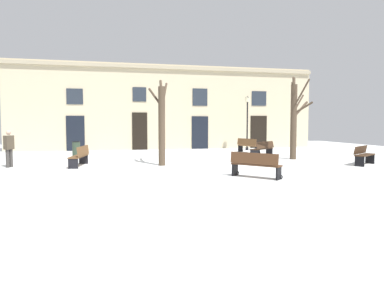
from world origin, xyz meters
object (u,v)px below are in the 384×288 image
at_px(bench_near_center_tree, 248,145).
at_px(person_crossing_plaza, 9,147).
at_px(streetlamp, 247,117).
at_px(litter_bin, 76,150).
at_px(tree_center, 162,122).
at_px(bench_back_to_back_left, 255,164).
at_px(bench_near_lamp, 263,149).
at_px(tree_right_of_center, 294,117).
at_px(bench_far_corner, 80,156).
at_px(bench_by_litter_bin, 364,155).

height_order(bench_near_center_tree, person_crossing_plaza, person_crossing_plaza).
bearing_deg(bench_near_center_tree, streetlamp, -37.23).
bearing_deg(litter_bin, tree_center, -44.40).
height_order(bench_back_to_back_left, bench_near_lamp, bench_back_to_back_left).
height_order(tree_right_of_center, litter_bin, tree_right_of_center).
distance_m(tree_right_of_center, person_crossing_plaza, 13.95).
bearing_deg(tree_center, bench_far_corner, 172.76).
height_order(litter_bin, person_crossing_plaza, person_crossing_plaza).
bearing_deg(bench_by_litter_bin, tree_center, 134.61).
xyz_separation_m(tree_right_of_center, bench_by_litter_bin, (1.86, -3.00, -1.78)).
xyz_separation_m(litter_bin, person_crossing_plaza, (-2.37, -3.44, 0.44)).
bearing_deg(bench_back_to_back_left, bench_by_litter_bin, -111.88).
xyz_separation_m(tree_center, bench_by_litter_bin, (9.15, -1.88, -1.53)).
distance_m(streetlamp, bench_back_to_back_left, 12.65).
bearing_deg(tree_right_of_center, bench_by_litter_bin, -58.13).
relative_size(bench_near_lamp, person_crossing_plaza, 1.12).
relative_size(streetlamp, person_crossing_plaza, 2.38).
bearing_deg(bench_far_corner, person_crossing_plaza, -86.34).
xyz_separation_m(tree_center, bench_back_to_back_left, (2.76, -4.26, -1.53)).
bearing_deg(litter_bin, bench_near_center_tree, 6.93).
height_order(tree_center, litter_bin, tree_center).
distance_m(tree_right_of_center, bench_by_litter_bin, 3.95).
height_order(bench_near_lamp, person_crossing_plaza, person_crossing_plaza).
height_order(litter_bin, bench_near_center_tree, bench_near_center_tree).
height_order(tree_right_of_center, person_crossing_plaza, tree_right_of_center).
bearing_deg(litter_bin, person_crossing_plaza, -124.62).
distance_m(streetlamp, bench_near_lamp, 5.13).
relative_size(tree_center, bench_back_to_back_left, 2.44).
height_order(bench_by_litter_bin, bench_back_to_back_left, bench_back_to_back_left).
bearing_deg(bench_near_lamp, tree_center, -11.80).
distance_m(tree_center, bench_near_lamp, 6.99).
height_order(streetlamp, bench_near_lamp, streetlamp).
height_order(tree_center, bench_back_to_back_left, tree_center).
height_order(bench_near_lamp, bench_near_center_tree, bench_near_center_tree).
bearing_deg(person_crossing_plaza, bench_back_to_back_left, 96.50).
distance_m(tree_center, bench_by_litter_bin, 9.46).
relative_size(streetlamp, bench_near_center_tree, 2.02).
xyz_separation_m(tree_right_of_center, streetlamp, (-0.14, 6.34, 0.14)).
relative_size(tree_right_of_center, person_crossing_plaza, 2.73).
height_order(tree_right_of_center, bench_near_center_tree, tree_right_of_center).
bearing_deg(person_crossing_plaza, tree_right_of_center, 126.16).
bearing_deg(tree_right_of_center, bench_far_corner, -176.56).
bearing_deg(streetlamp, person_crossing_plaza, -153.81).
xyz_separation_m(bench_far_corner, person_crossing_plaza, (-2.97, 0.24, 0.43)).
xyz_separation_m(tree_right_of_center, bench_near_lamp, (-1.05, 1.66, -1.78)).
bearing_deg(bench_back_to_back_left, bench_near_center_tree, -62.90).
distance_m(litter_bin, bench_back_to_back_left, 10.92).
bearing_deg(bench_far_corner, bench_near_center_tree, 124.57).
bearing_deg(bench_by_litter_bin, bench_near_center_tree, 76.86).
bearing_deg(bench_by_litter_bin, bench_back_to_back_left, 166.67).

